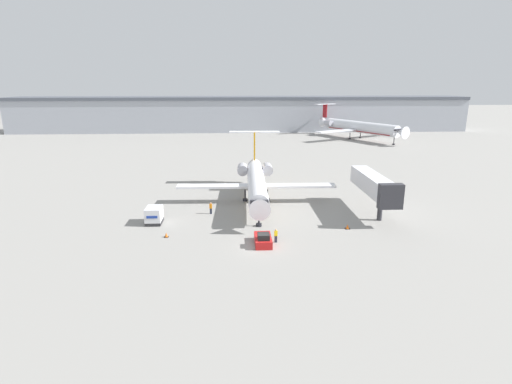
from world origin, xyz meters
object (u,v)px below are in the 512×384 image
(airplane_main, at_px, (256,182))
(worker_near_tug, at_px, (276,235))
(traffic_cone_left, at_px, (166,235))
(pushback_tug, at_px, (263,240))
(luggage_cart, at_px, (154,215))
(jet_bridge, at_px, (374,185))
(airplane_parked_far_left, at_px, (358,127))
(traffic_cone_right, at_px, (347,227))
(worker_by_wing, at_px, (211,208))

(airplane_main, distance_m, worker_near_tug, 17.73)
(traffic_cone_left, bearing_deg, pushback_tug, -13.87)
(pushback_tug, height_order, luggage_cart, luggage_cart)
(airplane_main, relative_size, worker_near_tug, 16.09)
(luggage_cart, relative_size, worker_near_tug, 1.69)
(pushback_tug, xyz_separation_m, jet_bridge, (17.32, 11.02, 3.85))
(traffic_cone_left, distance_m, airplane_parked_far_left, 102.71)
(airplane_parked_far_left, bearing_deg, pushback_tug, -113.49)
(traffic_cone_right, xyz_separation_m, jet_bridge, (5.52, 6.32, 4.16))
(luggage_cart, bearing_deg, worker_by_wing, 25.57)
(traffic_cone_left, bearing_deg, airplane_parked_far_left, 59.58)
(luggage_cart, relative_size, jet_bridge, 0.20)
(traffic_cone_right, relative_size, airplane_parked_far_left, 0.02)
(traffic_cone_right, height_order, airplane_parked_far_left, airplane_parked_far_left)
(airplane_parked_far_left, xyz_separation_m, jet_bridge, (-22.46, -80.49, 0.25))
(worker_near_tug, height_order, traffic_cone_left, worker_near_tug)
(traffic_cone_left, xyz_separation_m, jet_bridge, (29.51, 8.01, 4.16))
(worker_by_wing, relative_size, airplane_parked_far_left, 0.05)
(luggage_cart, height_order, worker_by_wing, luggage_cart)
(pushback_tug, height_order, traffic_cone_right, pushback_tug)
(luggage_cart, bearing_deg, airplane_parked_far_left, 56.75)
(worker_by_wing, distance_m, airplane_parked_far_left, 92.20)
(airplane_main, xyz_separation_m, traffic_cone_right, (11.59, -13.34, -3.15))
(traffic_cone_left, bearing_deg, luggage_cart, 114.79)
(luggage_cart, relative_size, traffic_cone_right, 4.56)
(worker_by_wing, xyz_separation_m, jet_bridge, (24.31, -1.10, 3.50))
(luggage_cart, distance_m, worker_near_tug, 18.12)
(pushback_tug, bearing_deg, airplane_parked_far_left, 66.51)
(traffic_cone_left, relative_size, traffic_cone_right, 0.95)
(worker_by_wing, bearing_deg, traffic_cone_left, -119.77)
(pushback_tug, xyz_separation_m, worker_near_tug, (1.62, 0.54, 0.32))
(worker_by_wing, bearing_deg, jet_bridge, -2.59)
(pushback_tug, bearing_deg, worker_by_wing, 119.98)
(jet_bridge, bearing_deg, airplane_parked_far_left, 74.41)
(airplane_main, xyz_separation_m, luggage_cart, (-14.90, -9.61, -2.28))
(airplane_main, bearing_deg, worker_by_wing, -140.52)
(luggage_cart, xyz_separation_m, jet_bridge, (32.01, 2.59, 3.30))
(airplane_main, distance_m, pushback_tug, 18.26)
(luggage_cart, height_order, worker_near_tug, luggage_cart)
(pushback_tug, relative_size, traffic_cone_right, 5.99)
(airplane_parked_far_left, bearing_deg, worker_near_tug, -112.76)
(airplane_main, xyz_separation_m, worker_near_tug, (1.42, -17.50, -2.51))
(worker_near_tug, height_order, airplane_parked_far_left, airplane_parked_far_left)
(jet_bridge, bearing_deg, pushback_tug, -147.54)
(worker_near_tug, xyz_separation_m, traffic_cone_right, (10.18, 4.16, -0.63))
(worker_by_wing, height_order, jet_bridge, jet_bridge)
(jet_bridge, bearing_deg, luggage_cart, -175.37)
(worker_near_tug, distance_m, traffic_cone_left, 14.05)
(worker_near_tug, height_order, traffic_cone_right, worker_near_tug)
(worker_near_tug, bearing_deg, jet_bridge, 33.72)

